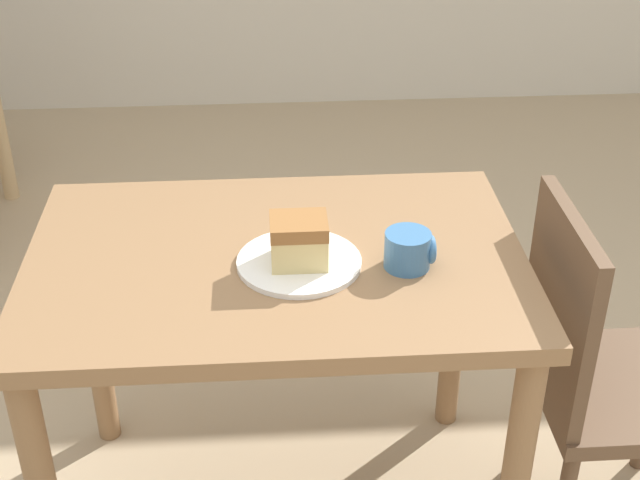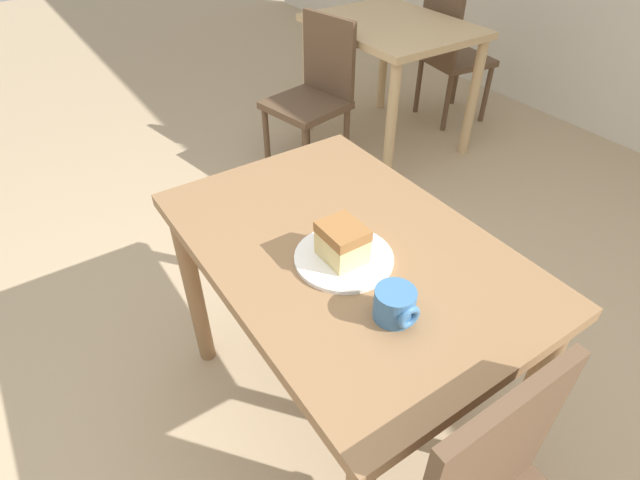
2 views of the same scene
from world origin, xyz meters
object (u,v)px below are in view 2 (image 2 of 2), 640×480
Objects in this scene: coffee_mug at (396,305)px; cake_slice at (341,241)px; dining_table_far at (391,44)px; plate at (343,257)px; chair_far_opposite at (450,53)px; dining_table_near at (345,276)px; chair_far_corner at (314,93)px.

cake_slice is at bearing 176.45° from coffee_mug.
coffee_mug is at bearing -3.55° from cake_slice.
dining_table_far is 3.68× the size of plate.
coffee_mug is (1.79, -2.06, 0.33)m from chair_far_opposite.
chair_far_opposite is 3.37× the size of plate.
chair_far_opposite is at bearing 127.28° from dining_table_near.
chair_far_opposite is at bearing 131.00° from coffee_mug.
coffee_mug is (0.23, -0.01, -0.02)m from cake_slice.
dining_table_near is 9.06× the size of cake_slice.
dining_table_near is at bearing -43.78° from dining_table_far.
cake_slice is 0.23m from coffee_mug.
chair_far_corner is 2.00m from coffee_mug.
coffee_mug is at bearing -39.20° from chair_far_corner.
chair_far_corner is 3.37× the size of plate.
chair_far_corner and cake_slice have the same top height.
cake_slice is at bearing -108.27° from plate.
plate is 0.06m from cake_slice.
dining_table_near is 2.52m from chair_far_opposite.
cake_slice is (1.56, -2.05, 0.35)m from chair_far_opposite.
dining_table_near is at bearing -41.58° from chair_far_corner.
dining_table_far is at bearing 136.21° from plate.
cake_slice reaches higher than plate.
cake_slice reaches higher than dining_table_far.
plate is (1.57, -2.04, 0.30)m from chair_far_opposite.
chair_far_opposite is 8.41× the size of coffee_mug.
chair_far_opposite is 2.75m from coffee_mug.
coffee_mug is (0.23, -0.02, 0.03)m from plate.
cake_slice is (0.04, -0.05, 0.18)m from dining_table_near.
dining_table_far is 2.14m from cake_slice.
plate is 0.23m from coffee_mug.
dining_table_far is at bearing 136.22° from dining_table_near.
chair_far_opposite is at bearing 127.36° from cake_slice.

